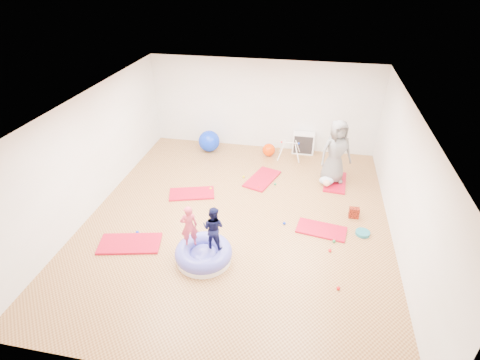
# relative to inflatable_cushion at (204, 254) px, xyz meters

# --- Properties ---
(room) EXTENTS (7.01, 8.01, 2.81)m
(room) POSITION_rel_inflatable_cushion_xyz_m (0.41, 1.48, 1.26)
(room) COLOR #AF834C
(room) RESTS_ON ground
(gym_mat_front_left) EXTENTS (1.42, 0.92, 0.05)m
(gym_mat_front_left) POSITION_rel_inflatable_cushion_xyz_m (-1.70, 0.12, -0.12)
(gym_mat_front_left) COLOR #B80E2D
(gym_mat_front_left) RESTS_ON ground
(gym_mat_mid_left) EXTENTS (1.27, 0.88, 0.05)m
(gym_mat_mid_left) POSITION_rel_inflatable_cushion_xyz_m (-0.98, 2.29, -0.12)
(gym_mat_mid_left) COLOR #B80E2D
(gym_mat_mid_left) RESTS_ON ground
(gym_mat_center_back) EXTENTS (0.96, 1.35, 0.05)m
(gym_mat_center_back) POSITION_rel_inflatable_cushion_xyz_m (0.73, 3.38, -0.12)
(gym_mat_center_back) COLOR #B80E2D
(gym_mat_center_back) RESTS_ON ground
(gym_mat_right) EXTENTS (1.17, 0.72, 0.05)m
(gym_mat_right) POSITION_rel_inflatable_cushion_xyz_m (2.37, 1.41, -0.12)
(gym_mat_right) COLOR #B80E2D
(gym_mat_right) RESTS_ON ground
(gym_mat_rear_right) EXTENTS (0.66, 1.18, 0.05)m
(gym_mat_rear_right) POSITION_rel_inflatable_cushion_xyz_m (2.72, 3.60, -0.12)
(gym_mat_rear_right) COLOR #B80E2D
(gym_mat_rear_right) RESTS_ON ground
(inflatable_cushion) EXTENTS (1.18, 1.18, 0.37)m
(inflatable_cushion) POSITION_rel_inflatable_cushion_xyz_m (0.00, 0.00, 0.00)
(inflatable_cushion) COLOR white
(inflatable_cushion) RESTS_ON ground
(child_pink) EXTENTS (0.41, 0.35, 0.95)m
(child_pink) POSITION_rel_inflatable_cushion_xyz_m (-0.29, 0.06, 0.67)
(child_pink) COLOR #D43C53
(child_pink) RESTS_ON inflatable_cushion
(child_navy) EXTENTS (0.52, 0.44, 0.95)m
(child_navy) POSITION_rel_inflatable_cushion_xyz_m (0.20, 0.11, 0.67)
(child_navy) COLOR #0C0F34
(child_navy) RESTS_ON inflatable_cushion
(adult_caregiver) EXTENTS (1.01, 0.85, 1.76)m
(adult_caregiver) POSITION_rel_inflatable_cushion_xyz_m (2.63, 3.63, 0.78)
(adult_caregiver) COLOR slate
(adult_caregiver) RESTS_ON gym_mat_rear_right
(infant) EXTENTS (0.39, 0.39, 0.23)m
(infant) POSITION_rel_inflatable_cushion_xyz_m (2.47, 3.37, 0.02)
(infant) COLOR silver
(infant) RESTS_ON gym_mat_rear_right
(ball_pit_balls) EXTENTS (4.47, 3.76, 0.07)m
(ball_pit_balls) POSITION_rel_inflatable_cushion_xyz_m (1.02, 1.72, -0.11)
(ball_pit_balls) COLOR red
(ball_pit_balls) RESTS_ON ground
(exercise_ball_blue) EXTENTS (0.67, 0.67, 0.67)m
(exercise_ball_blue) POSITION_rel_inflatable_cushion_xyz_m (-1.19, 4.85, 0.19)
(exercise_ball_blue) COLOR #0A2FD8
(exercise_ball_blue) RESTS_ON ground
(exercise_ball_orange) EXTENTS (0.39, 0.39, 0.39)m
(exercise_ball_orange) POSITION_rel_inflatable_cushion_xyz_m (0.71, 4.87, 0.05)
(exercise_ball_orange) COLOR #EE3900
(exercise_ball_orange) RESTS_ON ground
(infant_play_gym) EXTENTS (0.69, 0.65, 0.53)m
(infant_play_gym) POSITION_rel_inflatable_cushion_xyz_m (1.35, 4.84, 0.21)
(infant_play_gym) COLOR white
(infant_play_gym) RESTS_ON ground
(cube_shelf) EXTENTS (0.67, 0.33, 0.67)m
(cube_shelf) POSITION_rel_inflatable_cushion_xyz_m (1.75, 5.27, 0.19)
(cube_shelf) COLOR white
(cube_shelf) RESTS_ON ground
(balance_disc) EXTENTS (0.32, 0.32, 0.07)m
(balance_disc) POSITION_rel_inflatable_cushion_xyz_m (3.28, 1.45, -0.11)
(balance_disc) COLOR #1C6C78
(balance_disc) RESTS_ON ground
(backpack) EXTENTS (0.24, 0.15, 0.27)m
(backpack) POSITION_rel_inflatable_cushion_xyz_m (3.11, 2.06, -0.01)
(backpack) COLOR red
(backpack) RESTS_ON ground
(yellow_toy) EXTENTS (0.21, 0.21, 0.03)m
(yellow_toy) POSITION_rel_inflatable_cushion_xyz_m (-0.08, -0.07, -0.13)
(yellow_toy) COLOR #DFDD00
(yellow_toy) RESTS_ON ground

